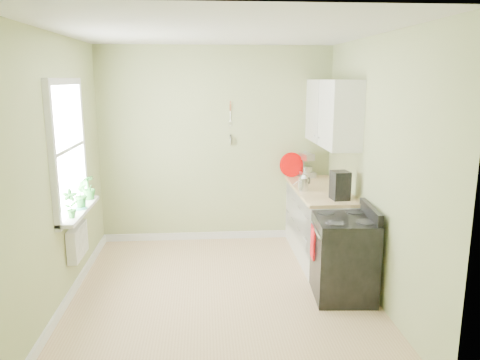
{
  "coord_description": "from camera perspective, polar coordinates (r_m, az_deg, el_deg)",
  "views": [
    {
      "loc": [
        -0.16,
        -4.63,
        2.27
      ],
      "look_at": [
        0.24,
        0.55,
        1.13
      ],
      "focal_mm": 35.0,
      "sensor_mm": 36.0,
      "label": 1
    }
  ],
  "objects": [
    {
      "name": "plant_a",
      "position": [
        4.94,
        -19.99,
        -2.73
      ],
      "size": [
        0.18,
        0.15,
        0.3
      ],
      "primitive_type": "imported",
      "rotation": [
        0.0,
        0.0,
        0.36
      ],
      "color": "#236822",
      "rests_on": "window_sill"
    },
    {
      "name": "floor",
      "position": [
        5.17,
        -2.22,
        -13.85
      ],
      "size": [
        3.2,
        3.6,
        0.02
      ],
      "primitive_type": "cube",
      "color": "tan",
      "rests_on": "ground"
    },
    {
      "name": "upper_cabinets",
      "position": [
        5.96,
        11.15,
        8.08
      ],
      "size": [
        0.35,
        1.4,
        0.8
      ],
      "primitive_type": "cube",
      "color": "white",
      "rests_on": "wall_right"
    },
    {
      "name": "wall_left",
      "position": [
        4.94,
        -21.36,
        0.76
      ],
      "size": [
        0.02,
        3.6,
        2.7
      ],
      "primitive_type": "cube",
      "color": "#B2BB7F",
      "rests_on": "floor"
    },
    {
      "name": "radiator",
      "position": [
        5.36,
        -19.21,
        -7.1
      ],
      "size": [
        0.12,
        0.5,
        0.35
      ],
      "primitive_type": "cube",
      "color": "white",
      "rests_on": "wall_left"
    },
    {
      "name": "stand_mixer",
      "position": [
        6.64,
        8.04,
        1.78
      ],
      "size": [
        0.25,
        0.33,
        0.37
      ],
      "color": "#B2B2B7",
      "rests_on": "countertop"
    },
    {
      "name": "window",
      "position": [
        5.18,
        -20.31,
        3.6
      ],
      "size": [
        0.06,
        1.14,
        1.44
      ],
      "color": "white",
      "rests_on": "wall_left"
    },
    {
      "name": "stove",
      "position": [
        5.09,
        12.5,
        -9.08
      ],
      "size": [
        0.67,
        0.74,
        0.98
      ],
      "color": "black",
      "rests_on": "floor"
    },
    {
      "name": "jar",
      "position": [
        5.97,
        7.42,
        -0.49
      ],
      "size": [
        0.08,
        0.08,
        0.09
      ],
      "color": "#BEAE9E",
      "rests_on": "countertop"
    },
    {
      "name": "ceiling",
      "position": [
        4.66,
        -2.51,
        17.76
      ],
      "size": [
        3.2,
        3.6,
        0.02
      ],
      "primitive_type": "cube",
      "color": "white",
      "rests_on": "wall_back"
    },
    {
      "name": "coffee_maker",
      "position": [
        5.44,
        12.07,
        -0.73
      ],
      "size": [
        0.2,
        0.22,
        0.33
      ],
      "color": "black",
      "rests_on": "countertop"
    },
    {
      "name": "base_cabinets",
      "position": [
        6.1,
        9.71,
        -5.34
      ],
      "size": [
        0.6,
        1.6,
        0.87
      ],
      "primitive_type": "cube",
      "color": "white",
      "rests_on": "floor"
    },
    {
      "name": "wall_right",
      "position": [
        5.05,
        16.25,
        1.35
      ],
      "size": [
        0.02,
        3.6,
        2.7
      ],
      "primitive_type": "cube",
      "color": "#B2BB7F",
      "rests_on": "floor"
    },
    {
      "name": "wall_back",
      "position": [
        6.51,
        -2.94,
        4.2
      ],
      "size": [
        3.2,
        0.02,
        2.7
      ],
      "primitive_type": "cube",
      "color": "#B2BB7F",
      "rests_on": "floor"
    },
    {
      "name": "countertop",
      "position": [
        5.98,
        9.78,
        -1.18
      ],
      "size": [
        0.64,
        1.6,
        0.04
      ],
      "primitive_type": "cube",
      "color": "beige",
      "rests_on": "base_cabinets"
    },
    {
      "name": "window_sill",
      "position": [
        5.3,
        -19.01,
        -3.55
      ],
      "size": [
        0.18,
        1.14,
        0.04
      ],
      "primitive_type": "cube",
      "color": "white",
      "rests_on": "wall_left"
    },
    {
      "name": "plant_b",
      "position": [
        5.31,
        -18.87,
        -1.66
      ],
      "size": [
        0.16,
        0.19,
        0.29
      ],
      "primitive_type": "imported",
      "rotation": [
        0.0,
        0.0,
        1.82
      ],
      "color": "#236822",
      "rests_on": "window_sill"
    },
    {
      "name": "red_tray",
      "position": [
        6.58,
        6.29,
        1.86
      ],
      "size": [
        0.35,
        0.13,
        0.34
      ],
      "primitive_type": "cylinder",
      "rotation": [
        1.45,
        0.0,
        0.2
      ],
      "color": "#D30503",
      "rests_on": "countertop"
    },
    {
      "name": "plant_c",
      "position": [
        5.65,
        -18.0,
        -0.87
      ],
      "size": [
        0.22,
        0.22,
        0.28
      ],
      "primitive_type": "imported",
      "rotation": [
        0.0,
        0.0,
        3.93
      ],
      "color": "#236822",
      "rests_on": "window_sill"
    },
    {
      "name": "kettle",
      "position": [
        5.79,
        7.78,
        -0.31
      ],
      "size": [
        0.2,
        0.12,
        0.2
      ],
      "color": "silver",
      "rests_on": "countertop"
    },
    {
      "name": "wall_utensils",
      "position": [
        6.46,
        -1.17,
        6.07
      ],
      "size": [
        0.02,
        0.14,
        0.58
      ],
      "color": "beige",
      "rests_on": "wall_back"
    }
  ]
}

